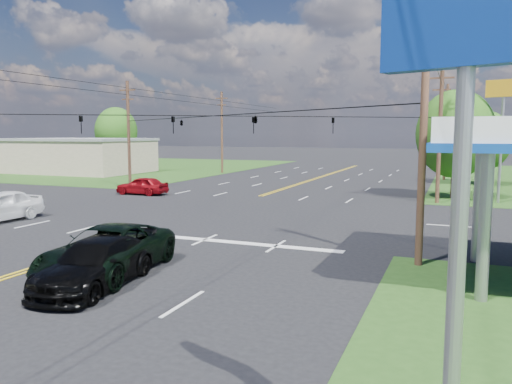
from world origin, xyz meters
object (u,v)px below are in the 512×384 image
at_px(pole_right_far, 446,131).
at_px(tree_far_l, 116,131).
at_px(pole_ne, 440,133).
at_px(pole_left_far, 222,131).
at_px(suv_black, 96,264).
at_px(tree_right_a, 455,134).
at_px(retail_nw, 80,157).
at_px(polesign_se, 464,112).
at_px(pole_nw, 129,133).
at_px(pickup_dkgreen, 107,251).
at_px(pole_se, 423,133).
at_px(tree_right_b, 484,141).

height_order(pole_right_far, tree_far_l, pole_right_far).
distance_m(pole_ne, pole_left_far, 32.20).
xyz_separation_m(pole_right_far, suv_black, (-9.46, -43.56, -4.41)).
relative_size(pole_ne, tree_right_a, 1.16).
bearing_deg(suv_black, retail_nw, 124.66).
distance_m(pole_ne, tree_right_a, 3.16).
relative_size(pole_ne, polesign_se, 1.41).
bearing_deg(suv_black, pole_nw, 116.85).
bearing_deg(pole_ne, pole_right_far, 90.00).
relative_size(tree_right_a, pickup_dkgreen, 1.35).
height_order(pole_left_far, suv_black, pole_left_far).
height_order(retail_nw, pole_nw, pole_nw).
xyz_separation_m(pole_se, pole_ne, (0.00, 18.00, 0.00)).
xyz_separation_m(tree_right_b, suv_black, (-12.96, -39.56, -3.46)).
bearing_deg(pole_nw, tree_far_l, 129.56).
relative_size(pole_left_far, pickup_dkgreen, 1.65).
relative_size(pole_nw, tree_right_b, 1.34).
height_order(suv_black, polesign_se, polesign_se).
xyz_separation_m(pole_nw, pole_left_far, (0.00, 19.00, 0.25)).
relative_size(pole_se, suv_black, 1.82).
height_order(retail_nw, pickup_dkgreen, retail_nw).
bearing_deg(pole_nw, pole_right_far, 36.16).
height_order(pole_se, tree_right_a, pole_se).
distance_m(pole_nw, tree_right_a, 27.17).
height_order(retail_nw, tree_right_b, tree_right_b).
bearing_deg(tree_far_l, polesign_se, -49.44).
bearing_deg(pole_right_far, pole_left_far, 180.00).
distance_m(pole_left_far, tree_right_a, 31.39).
bearing_deg(pole_nw, tree_right_b, 26.95).
relative_size(pole_right_far, pickup_dkgreen, 1.65).
relative_size(pole_se, pole_ne, 1.00).
relative_size(pole_ne, suv_black, 1.82).
bearing_deg(tree_right_b, suv_black, -108.14).
bearing_deg(tree_right_a, pole_se, -92.73).
height_order(pole_se, pole_right_far, pole_right_far).
xyz_separation_m(tree_right_a, tree_right_b, (2.50, 12.00, -0.65)).
distance_m(retail_nw, polesign_se, 62.46).
bearing_deg(pole_ne, suv_black, -111.07).
relative_size(pole_se, tree_far_l, 1.09).
xyz_separation_m(retail_nw, tree_right_a, (44.00, -10.00, 2.87)).
distance_m(pole_ne, pole_right_far, 19.00).
bearing_deg(pickup_dkgreen, polesign_se, -41.66).
bearing_deg(suv_black, pole_ne, 61.83).
bearing_deg(retail_nw, pole_se, -35.79).
relative_size(pole_nw, suv_black, 1.82).
bearing_deg(pole_right_far, pole_ne, -90.00).
bearing_deg(pole_left_far, pole_nw, -90.00).
distance_m(pole_left_far, tree_far_l, 19.42).
xyz_separation_m(pickup_dkgreen, polesign_se, (11.22, -7.70, 4.32)).
xyz_separation_m(pole_left_far, pole_right_far, (26.00, 0.00, 0.00)).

